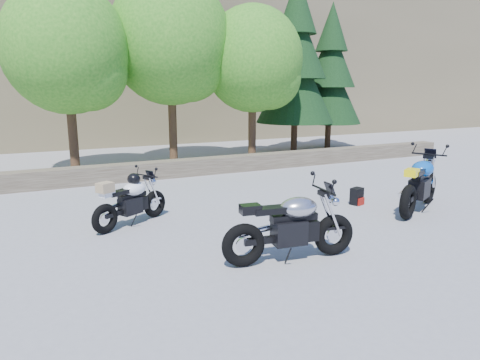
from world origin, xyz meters
The scene contains 12 objects.
ground centered at (0.00, 0.00, 0.00)m, with size 90.00×90.00×0.00m, color gray.
stone_wall centered at (0.00, 5.50, 0.25)m, with size 22.00×0.55×0.50m, color #4A3F31.
hillside centered at (3.00, 28.00, 7.50)m, with size 80.00×30.00×15.00m, color brown.
tree_decid_left centered at (-2.39, 7.14, 3.63)m, with size 3.67×3.67×5.62m.
tree_decid_mid centered at (0.91, 7.54, 4.04)m, with size 4.08×4.08×6.24m.
tree_decid_right centered at (3.71, 6.94, 3.50)m, with size 3.54×3.54×5.41m.
conifer_near centered at (6.20, 8.20, 3.68)m, with size 3.17×3.17×7.06m.
conifer_far centered at (8.40, 8.80, 3.27)m, with size 2.82×2.82×6.27m.
silver_bike centered at (-0.18, -1.57, 0.54)m, with size 2.19×0.69×1.10m.
white_bike centered at (-2.02, 1.30, 0.50)m, with size 1.65×1.04×1.01m.
blue_bike centered at (3.86, -0.41, 0.58)m, with size 2.19×1.25×1.19m.
backpack centered at (2.98, 0.56, 0.19)m, with size 0.34×0.31×0.39m.
Camera 1 is at (-3.61, -6.85, 2.60)m, focal length 32.00 mm.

